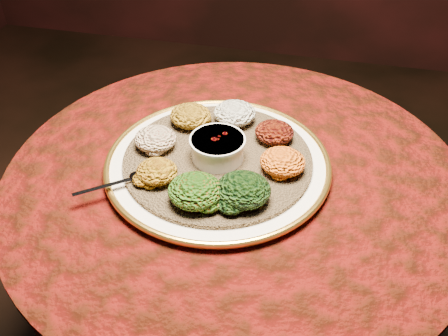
# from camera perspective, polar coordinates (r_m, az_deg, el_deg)

# --- Properties ---
(table) EXTENTS (0.96, 0.96, 0.73)m
(table) POSITION_cam_1_polar(r_m,az_deg,el_deg) (1.16, 1.20, -7.27)
(table) COLOR black
(table) RESTS_ON ground
(platter) EXTENTS (0.54, 0.54, 0.02)m
(platter) POSITION_cam_1_polar(r_m,az_deg,el_deg) (1.04, -0.72, 0.55)
(platter) COLOR white
(platter) RESTS_ON table
(injera) EXTENTS (0.41, 0.41, 0.01)m
(injera) POSITION_cam_1_polar(r_m,az_deg,el_deg) (1.03, -0.73, 1.01)
(injera) COLOR brown
(injera) RESTS_ON platter
(stew_bowl) EXTENTS (0.11, 0.11, 0.05)m
(stew_bowl) POSITION_cam_1_polar(r_m,az_deg,el_deg) (1.01, -0.74, 2.45)
(stew_bowl) COLOR white
(stew_bowl) RESTS_ON injera
(spoon) EXTENTS (0.13, 0.10, 0.01)m
(spoon) POSITION_cam_1_polar(r_m,az_deg,el_deg) (0.98, -10.18, -1.13)
(spoon) COLOR silver
(spoon) RESTS_ON injera
(portion_ayib) EXTENTS (0.09, 0.09, 0.05)m
(portion_ayib) POSITION_cam_1_polar(r_m,az_deg,el_deg) (1.12, 1.23, 6.29)
(portion_ayib) COLOR silver
(portion_ayib) RESTS_ON injera
(portion_kitfo) EXTENTS (0.08, 0.08, 0.04)m
(portion_kitfo) POSITION_cam_1_polar(r_m,az_deg,el_deg) (1.07, 5.78, 4.10)
(portion_kitfo) COLOR black
(portion_kitfo) RESTS_ON injera
(portion_tikil) EXTENTS (0.09, 0.09, 0.04)m
(portion_tikil) POSITION_cam_1_polar(r_m,az_deg,el_deg) (0.99, 6.71, 0.72)
(portion_tikil) COLOR #A6580D
(portion_tikil) RESTS_ON injera
(portion_gomen) EXTENTS (0.10, 0.10, 0.05)m
(portion_gomen) POSITION_cam_1_polar(r_m,az_deg,el_deg) (0.92, 2.22, -2.48)
(portion_gomen) COLOR black
(portion_gomen) RESTS_ON injera
(portion_mixveg) EXTENTS (0.10, 0.10, 0.05)m
(portion_mixveg) POSITION_cam_1_polar(r_m,az_deg,el_deg) (0.91, -3.29, -2.62)
(portion_mixveg) COLOR #942309
(portion_mixveg) RESTS_ON injera
(portion_kik) EXTENTS (0.08, 0.08, 0.04)m
(portion_kik) POSITION_cam_1_polar(r_m,az_deg,el_deg) (0.97, -7.67, -0.39)
(portion_kik) COLOR #A3730E
(portion_kik) RESTS_ON injera
(portion_timatim) EXTENTS (0.09, 0.08, 0.04)m
(portion_timatim) POSITION_cam_1_polar(r_m,az_deg,el_deg) (1.05, -7.85, 3.32)
(portion_timatim) COLOR maroon
(portion_timatim) RESTS_ON injera
(portion_shiro) EXTENTS (0.09, 0.09, 0.04)m
(portion_shiro) POSITION_cam_1_polar(r_m,az_deg,el_deg) (1.11, -3.85, 5.97)
(portion_shiro) COLOR #996B12
(portion_shiro) RESTS_ON injera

